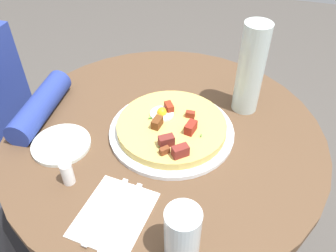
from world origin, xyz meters
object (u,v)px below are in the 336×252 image
object	(u,v)px
pizza_plate	(172,130)
bread_plate	(61,144)
dining_table	(165,174)
water_bottle	(251,69)
knife	(107,210)
breakfast_pizza	(172,126)
fork	(122,216)
salt_shaker	(67,173)
water_glass	(182,234)

from	to	relation	value
pizza_plate	bread_plate	distance (m)	0.29
dining_table	bread_plate	xyz separation A→B (m)	(0.13, -0.24, 0.18)
dining_table	water_bottle	bearing A→B (deg)	130.35
knife	breakfast_pizza	bearing A→B (deg)	-7.32
pizza_plate	water_bottle	distance (m)	0.27
dining_table	breakfast_pizza	distance (m)	0.20
pizza_plate	fork	xyz separation A→B (m)	(0.28, -0.03, 0.00)
bread_plate	salt_shaker	xyz separation A→B (m)	(0.10, 0.08, 0.02)
fork	salt_shaker	size ratio (longest dim) A/B	3.05
knife	water_glass	size ratio (longest dim) A/B	1.45
dining_table	pizza_plate	world-z (taller)	pizza_plate
water_glass	water_bottle	xyz separation A→B (m)	(-0.48, 0.06, 0.07)
bread_plate	water_glass	size ratio (longest dim) A/B	1.21
breakfast_pizza	bread_plate	distance (m)	0.29
pizza_plate	salt_shaker	bearing A→B (deg)	-38.35
fork	knife	xyz separation A→B (m)	(-0.00, -0.04, 0.00)
knife	water_bottle	bearing A→B (deg)	-22.35
dining_table	pizza_plate	distance (m)	0.19
bread_plate	fork	bearing A→B (deg)	55.80
water_glass	water_bottle	bearing A→B (deg)	172.81
pizza_plate	bread_plate	size ratio (longest dim) A/B	2.21
breakfast_pizza	bread_plate	world-z (taller)	breakfast_pizza
bread_plate	knife	world-z (taller)	bread_plate
fork	knife	distance (m)	0.04
pizza_plate	water_bottle	xyz separation A→B (m)	(-0.16, 0.17, 0.12)
breakfast_pizza	water_glass	world-z (taller)	water_glass
pizza_plate	fork	distance (m)	0.29
bread_plate	water_bottle	size ratio (longest dim) A/B	0.58
water_glass	dining_table	bearing A→B (deg)	-157.63
breakfast_pizza	water_glass	distance (m)	0.34
breakfast_pizza	water_glass	bearing A→B (deg)	18.99
water_glass	salt_shaker	xyz separation A→B (m)	(-0.09, -0.29, -0.03)
fork	bread_plate	bearing A→B (deg)	61.60
pizza_plate	knife	bearing A→B (deg)	-12.99
water_bottle	salt_shaker	bearing A→B (deg)	-42.18
pizza_plate	breakfast_pizza	distance (m)	0.02
pizza_plate	water_glass	size ratio (longest dim) A/B	2.66
pizza_plate	water_bottle	size ratio (longest dim) A/B	1.27
breakfast_pizza	fork	world-z (taller)	breakfast_pizza
bread_plate	fork	distance (m)	0.28
breakfast_pizza	salt_shaker	bearing A→B (deg)	-38.63
pizza_plate	bread_plate	world-z (taller)	pizza_plate
water_glass	water_bottle	size ratio (longest dim) A/B	0.48
water_bottle	salt_shaker	distance (m)	0.53
pizza_plate	knife	xyz separation A→B (m)	(0.28, -0.06, 0.00)
dining_table	salt_shaker	distance (m)	0.35
water_bottle	pizza_plate	bearing A→B (deg)	-46.96
breakfast_pizza	salt_shaker	size ratio (longest dim) A/B	4.88
pizza_plate	salt_shaker	xyz separation A→B (m)	(0.23, -0.18, 0.02)
water_bottle	knife	bearing A→B (deg)	-28.16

